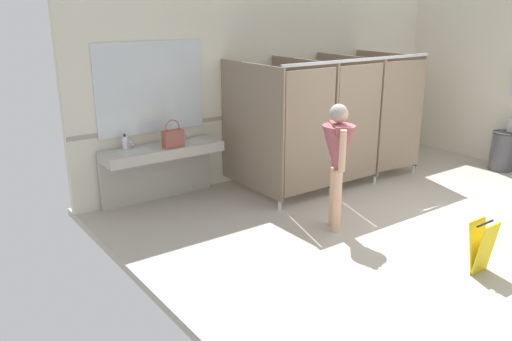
{
  "coord_description": "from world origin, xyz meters",
  "views": [
    {
      "loc": [
        -5.43,
        -3.55,
        2.68
      ],
      "look_at": [
        -2.39,
        0.66,
        1.04
      ],
      "focal_mm": 36.39,
      "sensor_mm": 36.0,
      "label": 1
    }
  ],
  "objects_px": {
    "trash_bin": "(503,151)",
    "handbag": "(173,138)",
    "soap_dispenser": "(125,143)",
    "person_standing": "(338,152)",
    "paper_cup": "(169,145)",
    "wet_floor_sign": "(482,247)"
  },
  "relations": [
    {
      "from": "trash_bin",
      "to": "paper_cup",
      "type": "bearing_deg",
      "value": 161.05
    },
    {
      "from": "trash_bin",
      "to": "person_standing",
      "type": "relative_size",
      "value": 0.42
    },
    {
      "from": "trash_bin",
      "to": "person_standing",
      "type": "height_order",
      "value": "person_standing"
    },
    {
      "from": "trash_bin",
      "to": "paper_cup",
      "type": "relative_size",
      "value": 7.91
    },
    {
      "from": "paper_cup",
      "to": "trash_bin",
      "type": "bearing_deg",
      "value": -18.95
    },
    {
      "from": "trash_bin",
      "to": "wet_floor_sign",
      "type": "height_order",
      "value": "trash_bin"
    },
    {
      "from": "paper_cup",
      "to": "soap_dispenser",
      "type": "bearing_deg",
      "value": 152.12
    },
    {
      "from": "person_standing",
      "to": "wet_floor_sign",
      "type": "height_order",
      "value": "person_standing"
    },
    {
      "from": "trash_bin",
      "to": "handbag",
      "type": "height_order",
      "value": "handbag"
    },
    {
      "from": "trash_bin",
      "to": "wet_floor_sign",
      "type": "relative_size",
      "value": 1.16
    },
    {
      "from": "trash_bin",
      "to": "person_standing",
      "type": "xyz_separation_m",
      "value": [
        -4.08,
        -0.12,
        0.67
      ]
    },
    {
      "from": "person_standing",
      "to": "handbag",
      "type": "xyz_separation_m",
      "value": [
        -1.22,
        1.95,
        -0.03
      ]
    },
    {
      "from": "handbag",
      "to": "soap_dispenser",
      "type": "height_order",
      "value": "handbag"
    },
    {
      "from": "person_standing",
      "to": "handbag",
      "type": "bearing_deg",
      "value": 122.03
    },
    {
      "from": "person_standing",
      "to": "soap_dispenser",
      "type": "xyz_separation_m",
      "value": [
        -1.8,
        2.24,
        -0.07
      ]
    },
    {
      "from": "trash_bin",
      "to": "wet_floor_sign",
      "type": "xyz_separation_m",
      "value": [
        -3.64,
        -1.85,
        -0.04
      ]
    },
    {
      "from": "wet_floor_sign",
      "to": "soap_dispenser",
      "type": "bearing_deg",
      "value": 119.43
    },
    {
      "from": "soap_dispenser",
      "to": "wet_floor_sign",
      "type": "distance_m",
      "value": 4.6
    },
    {
      "from": "trash_bin",
      "to": "handbag",
      "type": "xyz_separation_m",
      "value": [
        -5.3,
        1.83,
        0.63
      ]
    },
    {
      "from": "handbag",
      "to": "soap_dispenser",
      "type": "bearing_deg",
      "value": 153.61
    },
    {
      "from": "paper_cup",
      "to": "person_standing",
      "type": "bearing_deg",
      "value": -56.83
    },
    {
      "from": "soap_dispenser",
      "to": "person_standing",
      "type": "bearing_deg",
      "value": -51.2
    }
  ]
}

